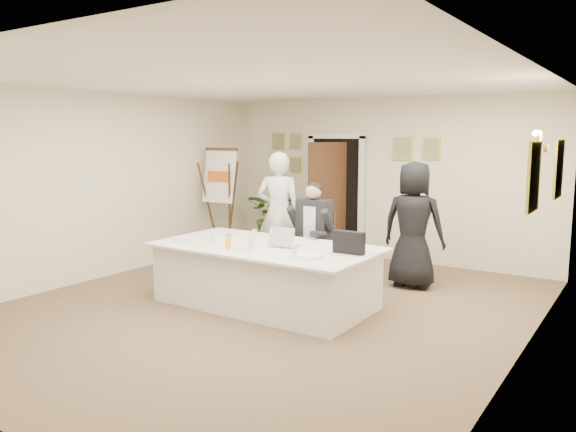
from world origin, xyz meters
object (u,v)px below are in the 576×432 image
(standing_man, at_px, (279,213))
(standing_woman, at_px, (413,225))
(conference_table, at_px, (265,275))
(steel_jug, at_px, (229,239))
(laptop, at_px, (287,235))
(laptop_bag, at_px, (349,242))
(seated_man, at_px, (312,234))
(potted_palm, at_px, (279,215))
(paper_stack, at_px, (307,256))
(flip_chart, at_px, (223,207))
(oj_glass, at_px, (228,244))

(standing_man, bearing_deg, standing_woman, 170.12)
(conference_table, xyz_separation_m, steel_jug, (-0.50, -0.12, 0.44))
(laptop, bearing_deg, laptop_bag, -4.09)
(seated_man, bearing_deg, standing_man, 152.28)
(standing_woman, relative_size, steel_jug, 16.40)
(laptop, height_order, laptop_bag, laptop)
(potted_palm, bearing_deg, conference_table, -58.23)
(seated_man, height_order, paper_stack, seated_man)
(laptop, height_order, steel_jug, laptop)
(conference_table, bearing_deg, flip_chart, 139.52)
(potted_palm, xyz_separation_m, steel_jug, (1.41, -3.21, 0.19))
(standing_woman, xyz_separation_m, potted_palm, (-3.16, 1.23, -0.26))
(standing_woman, distance_m, potted_palm, 3.40)
(steel_jug, bearing_deg, conference_table, 13.18)
(laptop_bag, height_order, oj_glass, laptop_bag)
(oj_glass, bearing_deg, paper_stack, 6.79)
(flip_chart, xyz_separation_m, standing_woman, (3.67, -0.21, 0.02))
(flip_chart, distance_m, paper_stack, 4.03)
(conference_table, height_order, laptop, laptop)
(laptop_bag, bearing_deg, potted_palm, 134.65)
(conference_table, bearing_deg, laptop_bag, 7.07)
(flip_chart, relative_size, potted_palm, 1.48)
(conference_table, xyz_separation_m, flip_chart, (-2.43, 2.07, 0.48))
(seated_man, height_order, laptop_bag, seated_man)
(standing_man, bearing_deg, oj_glass, 86.56)
(paper_stack, bearing_deg, laptop, 143.27)
(seated_man, xyz_separation_m, steel_jug, (-0.53, -1.22, 0.07))
(conference_table, height_order, potted_palm, potted_palm)
(standing_man, xyz_separation_m, steel_jug, (0.31, -1.61, -0.13))
(conference_table, xyz_separation_m, seated_man, (0.03, 1.10, 0.37))
(seated_man, xyz_separation_m, laptop_bag, (1.08, -0.96, 0.15))
(flip_chart, xyz_separation_m, paper_stack, (3.25, -2.39, -0.09))
(conference_table, xyz_separation_m, paper_stack, (0.82, -0.32, 0.40))
(oj_glass, bearing_deg, standing_man, 106.65)
(flip_chart, distance_m, potted_palm, 1.17)
(flip_chart, bearing_deg, potted_palm, 63.31)
(seated_man, distance_m, laptop_bag, 1.46)
(oj_glass, bearing_deg, flip_chart, 131.06)
(seated_man, distance_m, paper_stack, 1.63)
(flip_chart, height_order, laptop, flip_chart)
(conference_table, height_order, laptop_bag, laptop_bag)
(seated_man, relative_size, steel_jug, 13.87)
(laptop_bag, distance_m, steel_jug, 1.64)
(conference_table, relative_size, steel_jug, 25.82)
(oj_glass, bearing_deg, potted_palm, 115.40)
(laptop, bearing_deg, potted_palm, 119.56)
(flip_chart, distance_m, standing_man, 1.72)
(paper_stack, bearing_deg, flip_chart, 143.66)
(flip_chart, xyz_separation_m, potted_palm, (0.51, 1.02, -0.24))
(flip_chart, relative_size, paper_stack, 5.89)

